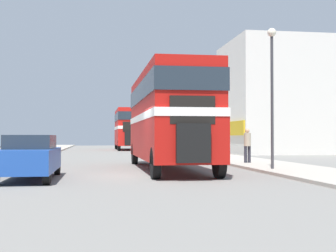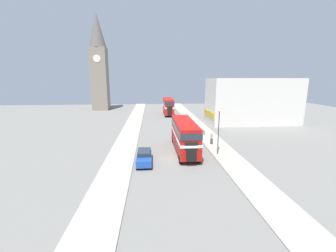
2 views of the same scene
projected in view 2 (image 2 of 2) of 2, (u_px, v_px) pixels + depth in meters
The scene contains 11 objects.
ground_plane at pixel (175, 160), 27.43m from camera, with size 120.00×120.00×0.00m, color slate.
sidewalk_right at pixel (229, 158), 27.91m from camera, with size 3.50×120.00×0.12m.
sidewalk_left at pixel (119, 161), 26.93m from camera, with size 3.50×120.00×0.12m.
double_decker_bus at pixel (184, 133), 30.22m from camera, with size 2.54×10.99×4.16m.
bus_distant at pixel (168, 105), 60.40m from camera, with size 2.39×9.54×4.40m.
car_parked_near at pixel (144, 157), 26.32m from camera, with size 1.70×4.67×1.50m.
pedestrian_walking at pixel (212, 138), 33.44m from camera, with size 0.35×0.35×1.74m.
bicycle_on_pavement at pixel (204, 132), 39.56m from camera, with size 0.05×1.76×0.78m.
street_lamp at pixel (219, 125), 28.45m from camera, with size 0.36×0.36×5.86m.
church_tower at pixel (99, 62), 67.58m from camera, with size 4.95×4.95×28.26m.
shop_building_block at pixel (252, 101), 49.35m from camera, with size 18.95×8.92×9.74m.
Camera 2 is at (-2.80, -25.80, 9.84)m, focal length 24.00 mm.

